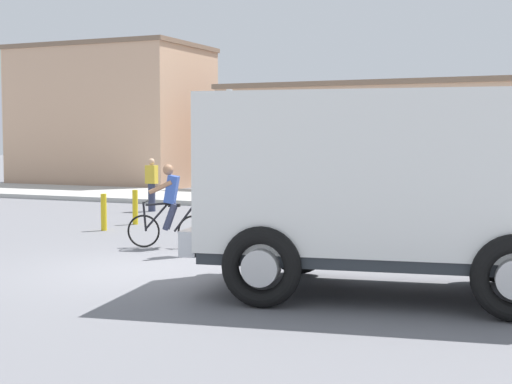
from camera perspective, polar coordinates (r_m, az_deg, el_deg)
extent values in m
plane|color=slate|center=(13.07, -7.75, -5.90)|extent=(120.00, 120.00, 0.00)
cube|color=#ADADA8|center=(25.29, 8.10, -0.81)|extent=(80.00, 5.00, 0.16)
cube|color=white|center=(10.95, 10.24, 1.60)|extent=(5.54, 3.31, 2.20)
cube|color=#2D3338|center=(11.07, 10.16, -4.51)|extent=(5.43, 3.25, 0.16)
cube|color=silver|center=(11.55, -3.34, -3.19)|extent=(0.62, 2.38, 0.36)
cube|color=black|center=(11.40, -2.65, 4.25)|extent=(0.46, 2.12, 0.70)
torus|color=black|center=(10.07, 0.40, -5.72)|extent=(1.12, 0.42, 1.10)
cylinder|color=beige|center=(10.07, 0.40, -5.72)|extent=(0.54, 0.38, 0.50)
torus|color=black|center=(12.54, 3.19, -3.75)|extent=(1.12, 0.42, 1.10)
cylinder|color=beige|center=(12.54, 3.19, -3.75)|extent=(0.54, 0.38, 0.50)
torus|color=black|center=(12.35, 18.07, -4.08)|extent=(1.12, 0.42, 1.10)
cylinder|color=beige|center=(12.35, 18.07, -4.08)|extent=(0.54, 0.38, 0.50)
torus|color=black|center=(15.69, -8.52, -2.95)|extent=(0.66, 0.26, 0.68)
torus|color=black|center=(15.48, -4.72, -3.01)|extent=(0.66, 0.26, 0.68)
cylinder|color=black|center=(15.55, -7.29, -0.91)|extent=(0.58, 0.24, 0.09)
cylinder|color=black|center=(15.59, -7.50, -1.80)|extent=(0.49, 0.21, 0.57)
cylinder|color=black|center=(15.49, -5.47, -2.01)|extent=(0.43, 0.18, 0.57)
cylinder|color=black|center=(15.65, -8.44, -1.88)|extent=(0.10, 0.07, 0.59)
cylinder|color=black|center=(15.61, -8.36, -0.73)|extent=(0.19, 0.48, 0.03)
cube|color=black|center=(15.50, -6.21, -1.01)|extent=(0.27, 0.19, 0.06)
cube|color=#3351A8|center=(15.48, -6.41, 0.21)|extent=(0.38, 0.40, 0.59)
sphere|color=#9E7051|center=(15.47, -6.67, 1.69)|extent=(0.22, 0.22, 0.22)
cylinder|color=#2D334C|center=(15.44, -6.57, -1.89)|extent=(0.33, 0.21, 0.57)
cylinder|color=#9E7051|center=(15.36, -7.25, 0.36)|extent=(0.49, 0.24, 0.29)
cylinder|color=#2D334C|center=(15.63, -6.43, -1.81)|extent=(0.33, 0.21, 0.57)
cylinder|color=#9E7051|center=(15.67, -7.01, 0.44)|extent=(0.49, 0.24, 0.29)
cylinder|color=red|center=(14.81, -2.01, -3.88)|extent=(0.12, 0.12, 0.40)
cylinder|color=white|center=(14.76, -2.01, -2.34)|extent=(0.12, 0.12, 0.40)
cylinder|color=red|center=(14.72, -2.02, -0.79)|extent=(0.12, 0.12, 0.40)
cylinder|color=white|center=(14.69, -2.02, 0.76)|extent=(0.12, 0.12, 0.40)
cylinder|color=red|center=(14.67, -2.02, 2.32)|extent=(0.12, 0.12, 0.40)
cylinder|color=white|center=(14.66, -2.03, 3.88)|extent=(0.12, 0.12, 0.40)
cylinder|color=red|center=(14.66, -2.03, 5.45)|extent=(0.12, 0.12, 0.40)
cylinder|color=white|center=(14.68, -2.04, 7.01)|extent=(0.12, 0.12, 0.40)
cube|color=black|center=(14.83, -1.73, 6.01)|extent=(0.24, 0.20, 0.60)
sphere|color=green|center=(14.94, -1.53, 6.00)|extent=(0.14, 0.14, 0.14)
cylinder|color=#2D334C|center=(23.17, -7.91, -0.41)|extent=(0.22, 0.22, 0.85)
cube|color=gold|center=(23.12, -7.92, 1.33)|extent=(0.34, 0.22, 0.56)
sphere|color=tan|center=(23.10, -7.93, 2.29)|extent=(0.20, 0.20, 0.20)
cylinder|color=gold|center=(18.64, -11.47, -1.51)|extent=(0.14, 0.14, 0.90)
cylinder|color=gold|center=(19.80, -9.14, -1.14)|extent=(0.14, 0.14, 0.90)
cube|color=tan|center=(35.95, -10.81, 5.49)|extent=(8.34, 5.38, 6.24)
cube|color=#775E4C|center=(36.17, -10.88, 10.60)|extent=(8.51, 5.49, 0.20)
cube|color=tan|center=(31.56, 9.15, 3.84)|extent=(11.73, 6.49, 4.19)
cube|color=#775E4C|center=(31.62, 9.20, 7.81)|extent=(11.96, 6.62, 0.20)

